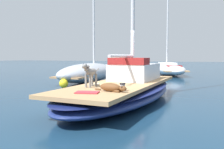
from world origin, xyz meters
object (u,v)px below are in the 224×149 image
object	(u,v)px
coiled_rope	(95,84)
moored_boat_far_astern	(169,68)
moored_boat_port_side	(89,72)
deck_towel	(87,92)
sailboat_main	(123,92)
dog_brown	(112,87)
mooring_buoy	(64,83)
dog_grey	(90,73)
deck_winch	(123,87)

from	to	relation	value
coiled_rope	moored_boat_far_astern	world-z (taller)	moored_boat_far_astern
moored_boat_far_astern	moored_boat_port_side	xyz separation A→B (m)	(-3.53, -7.30, 0.06)
moored_boat_far_astern	deck_towel	bearing A→B (deg)	-88.15
coiled_rope	moored_boat_port_side	world-z (taller)	moored_boat_port_side
sailboat_main	dog_brown	bearing A→B (deg)	-78.52
mooring_buoy	coiled_rope	bearing A→B (deg)	-44.40
dog_grey	deck_towel	xyz separation A→B (m)	(0.46, -1.04, -0.41)
dog_brown	deck_towel	xyz separation A→B (m)	(-0.46, -0.46, -0.09)
deck_towel	moored_boat_port_side	size ratio (longest dim) A/B	0.08
dog_grey	mooring_buoy	bearing A→B (deg)	132.57
sailboat_main	mooring_buoy	distance (m)	4.53
sailboat_main	dog_brown	distance (m)	2.11
dog_grey	mooring_buoy	distance (m)	5.12
deck_towel	moored_boat_port_side	xyz separation A→B (m)	(-4.02, 7.71, -0.09)
dog_grey	coiled_rope	world-z (taller)	dog_grey
deck_towel	sailboat_main	bearing A→B (deg)	88.98
coiled_rope	deck_winch	bearing A→B (deg)	-35.09
sailboat_main	coiled_rope	xyz separation A→B (m)	(-0.60, -0.97, 0.35)
moored_boat_far_astern	mooring_buoy	world-z (taller)	moored_boat_far_astern
coiled_rope	mooring_buoy	bearing A→B (deg)	135.60
dog_brown	dog_grey	bearing A→B (deg)	147.34
deck_towel	deck_winch	bearing A→B (deg)	42.64
dog_brown	deck_towel	size ratio (longest dim) A/B	1.70
sailboat_main	moored_boat_far_astern	distance (m)	12.54
coiled_rope	mooring_buoy	size ratio (longest dim) A/B	0.74
deck_winch	dog_grey	bearing A→B (deg)	160.55
coiled_rope	deck_towel	bearing A→B (deg)	-69.78
deck_winch	mooring_buoy	bearing A→B (deg)	137.90
dog_brown	deck_winch	xyz separation A→B (m)	(0.23, 0.18, -0.01)
dog_brown	mooring_buoy	world-z (taller)	dog_brown
coiled_rope	mooring_buoy	world-z (taller)	coiled_rope
dog_grey	deck_towel	size ratio (longest dim) A/B	1.67
deck_towel	moored_boat_far_astern	world-z (taller)	moored_boat_far_astern
dog_brown	coiled_rope	distance (m)	1.47
moored_boat_port_side	coiled_rope	bearing A→B (deg)	-60.82
deck_towel	moored_boat_far_astern	bearing A→B (deg)	91.85
dog_brown	moored_boat_port_side	world-z (taller)	moored_boat_port_side
sailboat_main	dog_grey	bearing A→B (deg)	-109.14
moored_boat_port_side	dog_grey	bearing A→B (deg)	-61.90
mooring_buoy	sailboat_main	bearing A→B (deg)	-30.15
coiled_rope	moored_boat_far_astern	size ratio (longest dim) A/B	0.04
sailboat_main	coiled_rope	distance (m)	1.19
deck_winch	coiled_rope	distance (m)	1.53
dog_brown	moored_boat_far_astern	bearing A→B (deg)	93.70
deck_winch	deck_towel	size ratio (longest dim) A/B	0.38
moored_boat_port_side	sailboat_main	bearing A→B (deg)	-52.14
dog_grey	moored_boat_port_side	distance (m)	7.58
moored_boat_far_astern	coiled_rope	bearing A→B (deg)	-90.31
sailboat_main	dog_brown	size ratio (longest dim) A/B	7.71
moored_boat_far_astern	mooring_buoy	bearing A→B (deg)	-108.29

